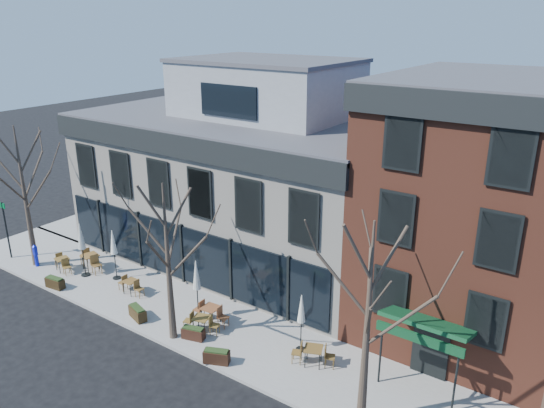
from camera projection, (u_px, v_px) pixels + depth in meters
The scene contains 24 objects.
ground at pixel (186, 286), 27.83m from camera, with size 120.00×120.00×0.00m, color black.
sidewalk_front at pixel (205, 322), 24.39m from camera, with size 33.50×4.70×0.15m, color gray.
sidewalk_side at pixel (130, 210), 38.52m from camera, with size 4.50×12.00×0.15m, color gray.
corner_building at pixel (244, 177), 30.12m from camera, with size 18.39×10.39×11.10m.
red_brick_building at pixel (480, 207), 22.76m from camera, with size 8.20×11.78×11.18m.
tree_corner at pixel (25, 196), 28.52m from camera, with size 3.93×3.98×7.92m.
tree_mid at pixel (168, 261), 21.92m from camera, with size 3.50×3.55×7.04m.
tree_right at pixel (368, 325), 16.98m from camera, with size 3.72×3.77×7.48m.
sign_pole at pixel (6, 227), 30.11m from camera, with size 0.50×0.10×3.40m.
call_box at pixel (36, 255), 29.46m from camera, with size 0.26×0.26×1.30m.
cafe_set_0 at pixel (63, 263), 29.04m from camera, with size 1.73×0.84×0.89m.
cafe_set_1 at pixel (91, 260), 29.16m from camera, with size 2.06×0.96×1.06m.
cafe_set_2 at pixel (131, 285), 26.64m from camera, with size 1.64×0.66×0.86m.
cafe_set_3 at pixel (211, 313), 24.05m from camera, with size 1.88×0.79×0.98m.
cafe_set_4 at pixel (201, 323), 23.38m from camera, with size 1.74×0.91×0.89m.
cafe_set_5 at pixel (313, 354), 21.16m from camera, with size 1.82×1.10×0.94m.
umbrella_0 at pixel (81, 239), 27.93m from camera, with size 0.48×0.48×2.99m.
umbrella_1 at pixel (113, 245), 27.65m from camera, with size 0.44×0.44×2.76m.
umbrella_3 at pixel (197, 278), 23.88m from camera, with size 0.47×0.47×2.93m.
umbrella_4 at pixel (301, 312), 21.63m from camera, with size 0.42×0.42×2.60m.
planter_0 at pixel (55, 283), 27.24m from camera, with size 1.08×0.54×0.58m.
planter_1 at pixel (138, 313), 24.46m from camera, with size 1.16×0.72×0.60m.
planter_2 at pixel (193, 333), 22.93m from camera, with size 1.07×0.65×0.56m.
planter_3 at pixel (217, 356), 21.34m from camera, with size 1.13×0.81×0.59m.
Camera 1 is at (17.92, -17.70, 13.39)m, focal length 35.00 mm.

